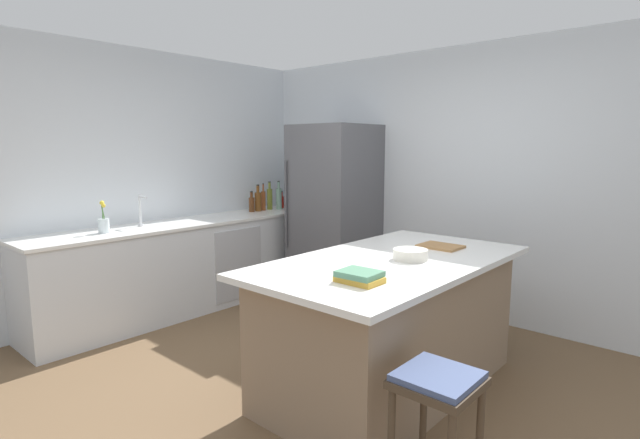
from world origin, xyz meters
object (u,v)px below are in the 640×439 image
object	(u,v)px
vinegar_bottle	(263,200)
cookbook_stack	(359,277)
wine_bottle	(293,197)
refrigerator	(334,212)
cutting_board	(440,246)
bar_stool	(437,396)
olive_oil_bottle	(270,198)
hot_sauce_bottle	(282,201)
gin_bottle	(279,198)
kitchen_island	(390,323)
syrup_bottle	(252,204)
whiskey_bottle	(258,201)
flower_vase	(104,223)
sink_faucet	(141,210)
mixing_bowl	(410,254)

from	to	relation	value
vinegar_bottle	cookbook_stack	xyz separation A→B (m)	(2.73, -1.75, -0.08)
wine_bottle	cookbook_stack	xyz separation A→B (m)	(2.62, -2.13, -0.10)
refrigerator	cutting_board	distance (m)	1.88
bar_stool	olive_oil_bottle	world-z (taller)	olive_oil_bottle
hot_sauce_bottle	cookbook_stack	xyz separation A→B (m)	(2.72, -2.04, -0.04)
refrigerator	bar_stool	world-z (taller)	refrigerator
bar_stool	gin_bottle	bearing A→B (deg)	147.20
kitchen_island	wine_bottle	bearing A→B (deg)	147.86
bar_stool	cutting_board	distance (m)	1.53
refrigerator	syrup_bottle	world-z (taller)	refrigerator
kitchen_island	hot_sauce_bottle	world-z (taller)	hot_sauce_bottle
cutting_board	whiskey_bottle	bearing A→B (deg)	169.17
kitchen_island	olive_oil_bottle	distance (m)	2.89
bar_stool	cookbook_stack	distance (m)	0.73
kitchen_island	hot_sauce_bottle	size ratio (longest dim) A/B	9.76
olive_oil_bottle	whiskey_bottle	world-z (taller)	olive_oil_bottle
flower_vase	gin_bottle	distance (m)	2.15
sink_faucet	wine_bottle	distance (m)	1.95
syrup_bottle	mixing_bowl	distance (m)	2.80
whiskey_bottle	cookbook_stack	world-z (taller)	whiskey_bottle
hot_sauce_bottle	mixing_bowl	size ratio (longest dim) A/B	0.91
kitchen_island	sink_faucet	xyz separation A→B (m)	(-2.53, -0.42, 0.60)
refrigerator	hot_sauce_bottle	distance (m)	0.91
vinegar_bottle	kitchen_island	bearing A→B (deg)	-24.14
wine_bottle	syrup_bottle	world-z (taller)	wine_bottle
hot_sauce_bottle	cutting_board	distance (m)	2.75
wine_bottle	gin_bottle	bearing A→B (deg)	-102.90
bar_stool	wine_bottle	distance (m)	3.96
cutting_board	hot_sauce_bottle	bearing A→B (deg)	161.27
flower_vase	whiskey_bottle	world-z (taller)	whiskey_bottle
kitchen_island	vinegar_bottle	world-z (taller)	vinegar_bottle
whiskey_bottle	flower_vase	bearing A→B (deg)	-86.99
bar_stool	cutting_board	world-z (taller)	cutting_board
hot_sauce_bottle	cutting_board	xyz separation A→B (m)	(2.60, -0.88, -0.07)
cookbook_stack	cutting_board	size ratio (longest dim) A/B	0.81
mixing_bowl	cutting_board	world-z (taller)	mixing_bowl
kitchen_island	cookbook_stack	xyz separation A→B (m)	(0.18, -0.60, 0.48)
hot_sauce_bottle	vinegar_bottle	size ratio (longest dim) A/B	0.65
bar_stool	mixing_bowl	world-z (taller)	mixing_bowl
sink_faucet	mixing_bowl	distance (m)	2.68
sink_faucet	syrup_bottle	world-z (taller)	sink_faucet
cookbook_stack	mixing_bowl	size ratio (longest dim) A/B	1.06
kitchen_island	wine_bottle	size ratio (longest dim) A/B	6.02
kitchen_island	mixing_bowl	world-z (taller)	mixing_bowl
flower_vase	syrup_bottle	xyz separation A→B (m)	(-0.10, 1.77, 0.01)
gin_bottle	whiskey_bottle	xyz separation A→B (m)	(-0.06, -0.28, -0.01)
refrigerator	sink_faucet	size ratio (longest dim) A/B	6.28
wine_bottle	olive_oil_bottle	size ratio (longest dim) A/B	1.00
refrigerator	vinegar_bottle	world-z (taller)	refrigerator
gin_bottle	mixing_bowl	xyz separation A→B (m)	(2.59, -1.27, -0.09)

